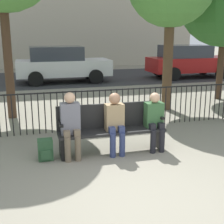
# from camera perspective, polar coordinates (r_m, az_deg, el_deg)

# --- Properties ---
(ground_plane) EXTENTS (80.00, 80.00, 0.00)m
(ground_plane) POSITION_cam_1_polar(r_m,az_deg,el_deg) (4.51, 6.17, -15.37)
(ground_plane) COLOR gray
(park_bench) EXTENTS (2.03, 0.45, 0.92)m
(park_bench) POSITION_cam_1_polar(r_m,az_deg,el_deg) (5.93, -0.21, -2.61)
(park_bench) COLOR black
(park_bench) RESTS_ON ground
(seated_person_0) EXTENTS (0.34, 0.39, 1.21)m
(seated_person_0) POSITION_cam_1_polar(r_m,az_deg,el_deg) (5.61, -7.56, -1.88)
(seated_person_0) COLOR brown
(seated_person_0) RESTS_ON ground
(seated_person_1) EXTENTS (0.34, 0.39, 1.16)m
(seated_person_1) POSITION_cam_1_polar(r_m,az_deg,el_deg) (5.77, 0.56, -1.49)
(seated_person_1) COLOR navy
(seated_person_1) RESTS_ON ground
(seated_person_2) EXTENTS (0.34, 0.39, 1.13)m
(seated_person_2) POSITION_cam_1_polar(r_m,az_deg,el_deg) (6.04, 7.82, -1.15)
(seated_person_2) COLOR black
(seated_person_2) RESTS_ON ground
(backpack) EXTENTS (0.27, 0.23, 0.39)m
(backpack) POSITION_cam_1_polar(r_m,az_deg,el_deg) (5.74, -12.08, -6.80)
(backpack) COLOR #284C2D
(backpack) RESTS_ON ground
(fence_railing) EXTENTS (9.01, 0.03, 0.95)m
(fence_railing) POSITION_cam_1_polar(r_m,az_deg,el_deg) (7.27, -3.33, 1.04)
(fence_railing) COLOR black
(fence_railing) RESTS_ON ground
(street_surface) EXTENTS (24.00, 6.00, 0.01)m
(street_surface) POSITION_cam_1_polar(r_m,az_deg,el_deg) (15.86, -9.93, 6.08)
(street_surface) COLOR #2B2B2D
(street_surface) RESTS_ON ground
(parked_car_0) EXTENTS (4.20, 1.94, 1.62)m
(parked_car_0) POSITION_cam_1_polar(r_m,az_deg,el_deg) (14.51, -9.19, 8.69)
(parked_car_0) COLOR silver
(parked_car_0) RESTS_ON ground
(parked_car_1) EXTENTS (4.20, 1.94, 1.62)m
(parked_car_1) POSITION_cam_1_polar(r_m,az_deg,el_deg) (16.35, 13.82, 9.08)
(parked_car_1) COLOR maroon
(parked_car_1) RESTS_ON ground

